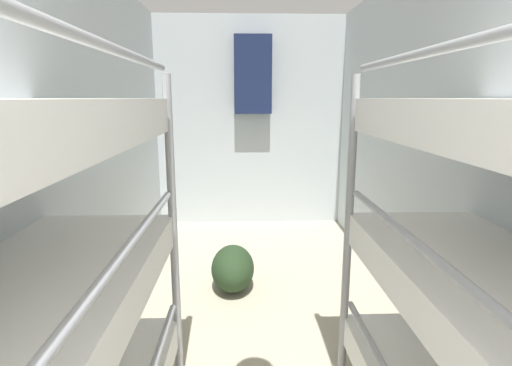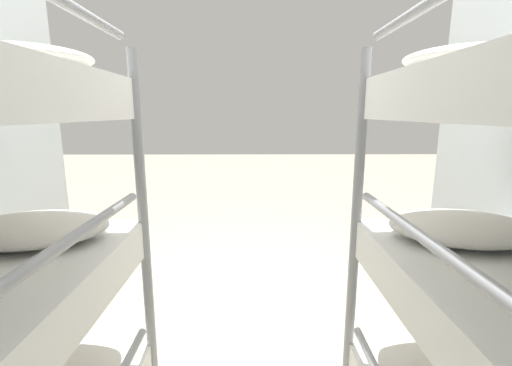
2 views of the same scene
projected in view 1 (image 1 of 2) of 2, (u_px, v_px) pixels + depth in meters
name	position (u px, v px, depth m)	size (l,w,h in m)	color
wall_left	(57.00, 151.00, 2.31)	(0.06, 5.36, 2.54)	silver
wall_right	(454.00, 149.00, 2.39)	(0.06, 5.36, 2.54)	silver
wall_back	(250.00, 123.00, 4.94)	(2.40, 0.06, 2.54)	silver
bunk_stack_left_near	(10.00, 328.00, 1.19)	(0.69, 1.79, 1.72)	gray
duffel_bag	(233.00, 268.00, 3.34)	(0.36, 0.55, 0.36)	#23381E
hanging_coat	(253.00, 75.00, 4.67)	(0.44, 0.12, 0.90)	#192347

